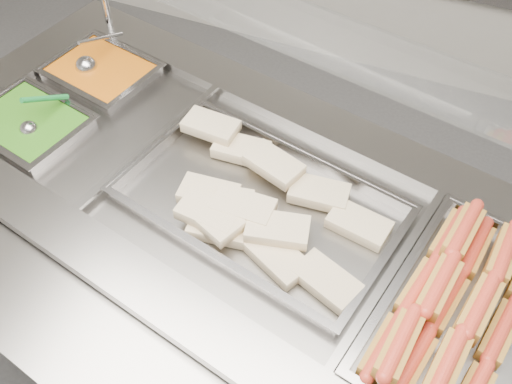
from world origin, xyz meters
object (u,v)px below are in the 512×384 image
at_px(steam_counter, 243,280).
at_px(pan_hotdogs, 467,325).
at_px(sneeze_guard, 293,26).
at_px(serving_spoon, 32,124).
at_px(pan_wraps, 259,206).
at_px(ladle, 88,65).

distance_m(steam_counter, pan_hotdogs, 0.83).
relative_size(steam_counter, sneeze_guard, 1.20).
bearing_deg(sneeze_guard, pan_hotdogs, -31.42).
height_order(pan_hotdogs, serving_spoon, serving_spoon).
bearing_deg(pan_wraps, steam_counter, 167.86).
height_order(sneeze_guard, serving_spoon, sneeze_guard).
height_order(steam_counter, pan_hotdogs, pan_hotdogs).
relative_size(pan_wraps, serving_spoon, 4.19).
relative_size(steam_counter, serving_spoon, 11.25).
xyz_separation_m(pan_wraps, ladle, (-0.78, 0.32, 0.04)).
xyz_separation_m(sneeze_guard, serving_spoon, (-0.76, -0.26, -0.39)).
distance_m(ladle, serving_spoon, 0.32).
bearing_deg(pan_hotdogs, serving_spoon, 174.75).
xyz_separation_m(sneeze_guard, pan_wraps, (0.01, -0.25, -0.44)).
bearing_deg(steam_counter, pan_hotdogs, -12.14).
bearing_deg(ladle, serving_spoon, -88.13).
height_order(ladle, serving_spoon, serving_spoon).
relative_size(steam_counter, pan_hotdogs, 3.30).
bearing_deg(steam_counter, serving_spoon, -178.45).
bearing_deg(sneeze_guard, serving_spoon, -161.21).
bearing_deg(sneeze_guard, steam_counter, -102.14).
distance_m(sneeze_guard, serving_spoon, 0.89).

